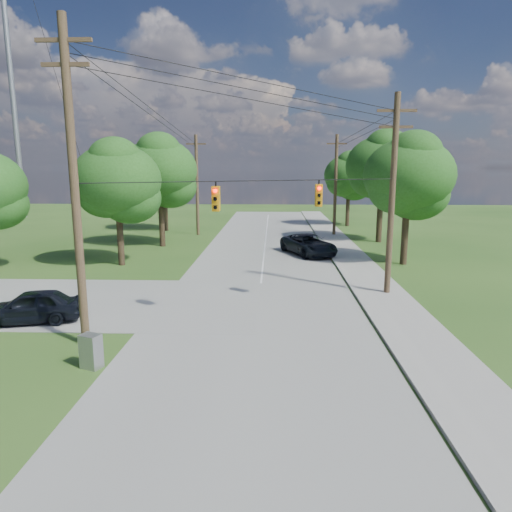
{
  "coord_description": "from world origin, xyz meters",
  "views": [
    {
      "loc": [
        2.68,
        -16.2,
        6.75
      ],
      "look_at": [
        1.89,
        5.0,
        2.65
      ],
      "focal_mm": 32.0,
      "sensor_mm": 36.0,
      "label": 1
    }
  ],
  "objects_px": {
    "pole_ne": "(392,193)",
    "car_cross_dark": "(31,306)",
    "control_cabinet": "(91,351)",
    "pole_north_e": "(335,185)",
    "pole_north_w": "(197,184)",
    "car_main_north": "(308,244)",
    "pole_sw": "(74,183)"
  },
  "relations": [
    {
      "from": "pole_north_e",
      "to": "pole_ne",
      "type": "bearing_deg",
      "value": -90.0
    },
    {
      "from": "pole_sw",
      "to": "control_cabinet",
      "type": "distance_m",
      "value": 6.13
    },
    {
      "from": "pole_ne",
      "to": "control_cabinet",
      "type": "bearing_deg",
      "value": -141.77
    },
    {
      "from": "pole_sw",
      "to": "car_cross_dark",
      "type": "relative_size",
      "value": 2.79
    },
    {
      "from": "pole_north_w",
      "to": "car_cross_dark",
      "type": "bearing_deg",
      "value": -96.21
    },
    {
      "from": "car_main_north",
      "to": "control_cabinet",
      "type": "relative_size",
      "value": 4.77
    },
    {
      "from": "pole_ne",
      "to": "control_cabinet",
      "type": "distance_m",
      "value": 16.52
    },
    {
      "from": "pole_north_w",
      "to": "car_main_north",
      "type": "distance_m",
      "value": 15.56
    },
    {
      "from": "car_main_north",
      "to": "car_cross_dark",
      "type": "bearing_deg",
      "value": -153.17
    },
    {
      "from": "car_cross_dark",
      "to": "control_cabinet",
      "type": "xyz_separation_m",
      "value": [
        4.47,
        -4.47,
        -0.16
      ]
    },
    {
      "from": "control_cabinet",
      "to": "pole_north_w",
      "type": "bearing_deg",
      "value": 114.1
    },
    {
      "from": "pole_sw",
      "to": "car_main_north",
      "type": "bearing_deg",
      "value": 61.96
    },
    {
      "from": "pole_north_e",
      "to": "car_main_north",
      "type": "bearing_deg",
      "value": -107.72
    },
    {
      "from": "pole_north_e",
      "to": "pole_north_w",
      "type": "bearing_deg",
      "value": 180.0
    },
    {
      "from": "car_cross_dark",
      "to": "car_main_north",
      "type": "distance_m",
      "value": 21.43
    },
    {
      "from": "pole_sw",
      "to": "control_cabinet",
      "type": "relative_size",
      "value": 10.01
    },
    {
      "from": "pole_north_w",
      "to": "car_main_north",
      "type": "bearing_deg",
      "value": -45.37
    },
    {
      "from": "pole_ne",
      "to": "car_cross_dark",
      "type": "distance_m",
      "value": 18.3
    },
    {
      "from": "pole_ne",
      "to": "pole_north_w",
      "type": "relative_size",
      "value": 1.05
    },
    {
      "from": "pole_north_w",
      "to": "pole_north_e",
      "type": "bearing_deg",
      "value": 0.0
    },
    {
      "from": "pole_ne",
      "to": "pole_north_w",
      "type": "bearing_deg",
      "value": 122.29
    },
    {
      "from": "control_cabinet",
      "to": "pole_north_e",
      "type": "bearing_deg",
      "value": 90.07
    },
    {
      "from": "car_cross_dark",
      "to": "car_main_north",
      "type": "xyz_separation_m",
      "value": [
        13.47,
        16.66,
        0.06
      ]
    },
    {
      "from": "car_cross_dark",
      "to": "pole_sw",
      "type": "bearing_deg",
      "value": 41.51
    },
    {
      "from": "pole_north_e",
      "to": "car_cross_dark",
      "type": "relative_size",
      "value": 2.33
    },
    {
      "from": "pole_north_w",
      "to": "control_cabinet",
      "type": "relative_size",
      "value": 8.34
    },
    {
      "from": "car_cross_dark",
      "to": "car_main_north",
      "type": "height_order",
      "value": "car_main_north"
    },
    {
      "from": "pole_north_w",
      "to": "car_main_north",
      "type": "height_order",
      "value": "pole_north_w"
    },
    {
      "from": "pole_ne",
      "to": "pole_north_e",
      "type": "bearing_deg",
      "value": 90.0
    },
    {
      "from": "pole_ne",
      "to": "pole_north_w",
      "type": "distance_m",
      "value": 26.03
    },
    {
      "from": "car_main_north",
      "to": "pole_sw",
      "type": "bearing_deg",
      "value": -142.26
    },
    {
      "from": "pole_north_e",
      "to": "car_main_north",
      "type": "relative_size",
      "value": 1.75
    }
  ]
}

